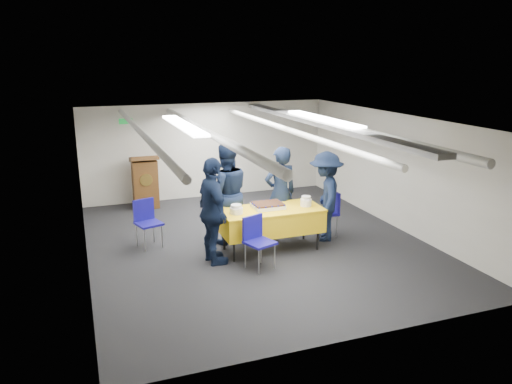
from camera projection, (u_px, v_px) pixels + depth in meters
The scene contains 14 objects.
ground at pixel (256, 243), 9.33m from camera, with size 7.00×7.00×0.00m, color black.
room_shell at pixel (254, 144), 9.25m from camera, with size 6.00×7.00×2.30m.
serving_table at pixel (271, 220), 8.87m from camera, with size 1.82×0.82×0.77m.
sheet_cake at pixel (268, 205), 8.86m from camera, with size 0.55×0.43×0.09m.
plate_stack_left at pixel (236, 209), 8.54m from camera, with size 0.23×0.23×0.16m.
plate_stack_right at pixel (306, 201), 8.97m from camera, with size 0.20×0.20×0.18m.
podium at pixel (145, 181), 11.40m from camera, with size 0.62×0.53×1.25m.
chair_near at pixel (257, 237), 8.14m from camera, with size 0.54×0.54×0.87m.
chair_right at pixel (329, 209), 9.64m from camera, with size 0.43×0.43×0.87m.
chair_left at pixel (147, 218), 9.07m from camera, with size 0.53×0.53×0.87m.
sailor_a at pixel (280, 193), 9.40m from camera, with size 0.65×0.42×1.78m, color black.
sailor_b at pixel (226, 193), 9.17m from camera, with size 0.92×0.71×1.88m, color black.
sailor_c at pixel (213, 212), 8.21m from camera, with size 1.06×0.44×1.81m, color black.
sailor_d at pixel (325, 196), 9.33m from camera, with size 1.09×0.63×1.69m, color black.
Camera 1 is at (-3.00, -8.22, 3.37)m, focal length 35.00 mm.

